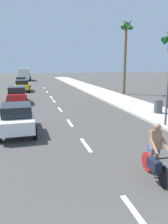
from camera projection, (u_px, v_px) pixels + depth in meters
The scene contains 18 objects.
ground_plane at pixel (55, 102), 21.66m from camera, with size 160.00×160.00×0.00m, color #423F3D.
sidewalk_strip at pixel (111, 96), 25.12m from camera, with size 3.60×80.00×0.14m, color #B2ADA3.
lane_stripe_1 at pixel (138, 217), 5.29m from camera, with size 0.16×1.80×0.01m, color white.
lane_stripe_2 at pixel (86, 145), 10.04m from camera, with size 0.16×1.80×0.01m, color white.
lane_stripe_3 at pixel (70, 123), 13.83m from camera, with size 0.16×1.80×0.01m, color white.
lane_stripe_4 at pixel (60, 109), 18.03m from camera, with size 0.16×1.80×0.01m, color white.
lane_stripe_5 at pixel (54, 101), 22.23m from camera, with size 0.16×1.80×0.01m, color white.
lane_stripe_6 at pixel (51, 97), 24.75m from camera, with size 0.16×1.80×0.01m, color white.
lane_stripe_7 at pixel (47, 92), 29.63m from camera, with size 0.16×1.80×0.01m, color white.
lane_stripe_8 at pixel (44, 88), 34.82m from camera, with size 0.16×1.80×0.01m, color white.
cyclist at pixel (155, 154), 6.89m from camera, with size 0.62×1.71×1.82m.
parked_car_white at pixel (17, 118), 11.67m from camera, with size 1.92×3.95×1.57m.
parked_car_red at pixel (17, 94), 20.97m from camera, with size 2.07×4.15×1.57m.
parked_car_yellow at pixel (22, 85), 30.16m from camera, with size 2.01×4.35×1.57m.
parked_car_silver at pixel (21, 81), 37.31m from camera, with size 2.02×4.09×1.57m.
delivery_truck at pixel (25, 74), 50.94m from camera, with size 2.85×6.32×2.80m.
palm_tree_far at pixel (126, 37), 26.07m from camera, with size 1.76×1.91×8.95m.
trash_bin_near at pixel (158, 106), 15.99m from camera, with size 0.60×0.60×0.97m, color #47474C.
Camera 1 is at (-2.39, -1.45, 3.58)m, focal length 35.34 mm.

